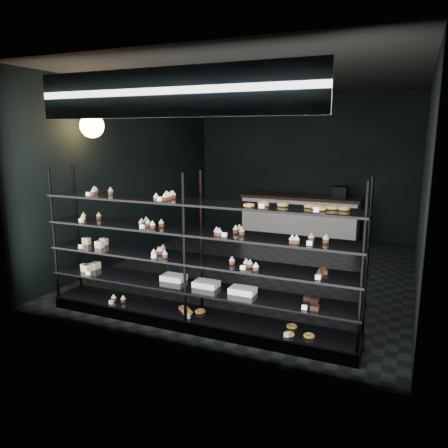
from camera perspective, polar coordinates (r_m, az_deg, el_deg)
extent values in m
cube|color=black|center=(7.69, 4.53, -5.95)|extent=(5.00, 6.00, 0.01)
cube|color=black|center=(7.37, 4.95, 18.39)|extent=(5.00, 6.00, 0.01)
cube|color=black|center=(10.24, 10.24, 7.45)|extent=(5.00, 0.01, 3.20)
cube|color=black|center=(4.65, -7.37, 2.50)|extent=(5.00, 0.01, 3.20)
cube|color=black|center=(8.50, -11.52, 6.55)|extent=(0.01, 6.00, 3.20)
cube|color=black|center=(6.97, 24.62, 4.61)|extent=(0.01, 6.00, 3.20)
cube|color=black|center=(5.55, -3.90, -12.50)|extent=(4.00, 0.50, 0.12)
cylinder|color=black|center=(6.22, -21.33, -1.63)|extent=(0.04, 0.04, 1.85)
cylinder|color=black|center=(6.53, -18.63, -0.83)|extent=(0.04, 0.04, 1.85)
cylinder|color=black|center=(5.06, -5.20, -3.84)|extent=(0.04, 0.04, 1.85)
cylinder|color=black|center=(5.43, -2.97, -2.70)|extent=(0.04, 0.04, 1.85)
cylinder|color=black|center=(4.49, 17.60, -6.39)|extent=(0.04, 0.04, 1.85)
cylinder|color=black|center=(4.91, 18.16, -4.87)|extent=(0.04, 0.04, 1.85)
cube|color=black|center=(5.52, -3.91, -11.65)|extent=(4.00, 0.50, 0.03)
cube|color=black|center=(5.39, -3.97, -8.23)|extent=(4.00, 0.50, 0.02)
cube|color=black|center=(5.28, -4.02, -4.66)|extent=(4.00, 0.50, 0.02)
cube|color=black|center=(5.19, -4.08, -0.96)|extent=(4.00, 0.50, 0.02)
cube|color=black|center=(5.13, -4.13, 2.86)|extent=(4.00, 0.50, 0.02)
cube|color=white|center=(5.73, -17.09, 3.70)|extent=(0.06, 0.04, 0.06)
cube|color=white|center=(5.12, -8.15, 3.18)|extent=(0.06, 0.04, 0.06)
cube|color=white|center=(4.61, 4.59, 2.32)|extent=(0.05, 0.04, 0.06)
cube|color=white|center=(4.44, 12.51, 1.72)|extent=(0.06, 0.04, 0.06)
cube|color=white|center=(5.88, -17.90, 0.37)|extent=(0.06, 0.04, 0.06)
cube|color=white|center=(5.33, -10.68, -0.37)|extent=(0.05, 0.04, 0.06)
cube|color=white|center=(4.82, 0.06, -1.47)|extent=(0.06, 0.04, 0.06)
cube|color=white|center=(4.54, 10.89, -2.52)|extent=(0.06, 0.04, 0.06)
cube|color=white|center=(5.97, -17.89, -2.90)|extent=(0.06, 0.04, 0.06)
cube|color=white|center=(5.36, -9.60, -4.13)|extent=(0.06, 0.04, 0.06)
cube|color=white|center=(4.84, 2.25, -5.72)|extent=(0.05, 0.04, 0.06)
cube|color=white|center=(4.62, 11.72, -6.82)|extent=(0.06, 0.04, 0.06)
cube|color=white|center=(6.04, -17.38, -6.16)|extent=(0.06, 0.04, 0.06)
cube|color=white|center=(4.77, 10.03, -10.65)|extent=(0.06, 0.04, 0.06)
cube|color=white|center=(5.95, -14.64, -9.86)|extent=(0.06, 0.04, 0.06)
cube|color=white|center=(5.35, -4.59, -12.02)|extent=(0.05, 0.04, 0.06)
cube|color=white|center=(4.93, 8.62, -14.25)|extent=(0.06, 0.04, 0.06)
cube|color=#0E1447|center=(4.67, -7.23, 16.70)|extent=(3.20, 0.04, 0.45)
cube|color=white|center=(4.66, -7.36, 16.71)|extent=(3.30, 0.02, 0.50)
cylinder|color=black|center=(7.05, -17.09, 15.86)|extent=(0.01, 0.01, 0.55)
sphere|color=#FBAA57|center=(7.03, -16.86, 12.18)|extent=(0.36, 0.36, 0.36)
cube|color=silver|center=(9.88, 9.85, 0.64)|extent=(2.53, 0.60, 0.92)
cube|color=black|center=(9.80, 9.95, 3.45)|extent=(2.63, 0.65, 0.06)
cube|color=black|center=(9.62, 14.90, 4.00)|extent=(0.30, 0.30, 0.25)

